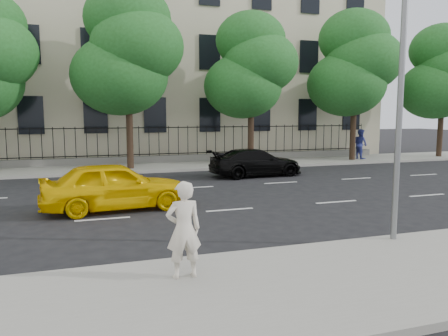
# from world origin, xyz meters

# --- Properties ---
(ground) EXTENTS (120.00, 120.00, 0.00)m
(ground) POSITION_xyz_m (0.00, 0.00, 0.00)
(ground) COLOR black
(ground) RESTS_ON ground
(near_sidewalk) EXTENTS (60.00, 4.00, 0.15)m
(near_sidewalk) POSITION_xyz_m (0.00, -4.00, 0.07)
(near_sidewalk) COLOR gray
(near_sidewalk) RESTS_ON ground
(far_sidewalk) EXTENTS (60.00, 4.00, 0.15)m
(far_sidewalk) POSITION_xyz_m (0.00, 14.00, 0.07)
(far_sidewalk) COLOR gray
(far_sidewalk) RESTS_ON ground
(lane_markings) EXTENTS (49.60, 4.62, 0.01)m
(lane_markings) POSITION_xyz_m (0.00, 4.75, 0.01)
(lane_markings) COLOR silver
(lane_markings) RESTS_ON ground
(masonry_building) EXTENTS (34.60, 12.11, 18.50)m
(masonry_building) POSITION_xyz_m (0.00, 22.95, 9.02)
(masonry_building) COLOR beige
(masonry_building) RESTS_ON ground
(iron_fence) EXTENTS (30.00, 0.50, 2.20)m
(iron_fence) POSITION_xyz_m (0.00, 15.70, 0.65)
(iron_fence) COLOR slate
(iron_fence) RESTS_ON far_sidewalk
(street_light) EXTENTS (0.25, 3.32, 8.05)m
(street_light) POSITION_xyz_m (2.50, -1.77, 5.15)
(street_light) COLOR slate
(street_light) RESTS_ON near_sidewalk
(tree_c) EXTENTS (5.89, 5.50, 9.80)m
(tree_c) POSITION_xyz_m (-1.96, 13.36, 6.41)
(tree_c) COLOR #382619
(tree_c) RESTS_ON far_sidewalk
(tree_d) EXTENTS (5.34, 4.94, 8.84)m
(tree_d) POSITION_xyz_m (5.04, 13.36, 5.84)
(tree_d) COLOR #382619
(tree_d) RESTS_ON far_sidewalk
(tree_e) EXTENTS (5.71, 5.31, 9.46)m
(tree_e) POSITION_xyz_m (12.04, 13.36, 6.20)
(tree_e) COLOR #382619
(tree_e) RESTS_ON far_sidewalk
(tree_f) EXTENTS (5.52, 5.12, 9.01)m
(tree_f) POSITION_xyz_m (19.04, 13.36, 5.88)
(tree_f) COLOR #382619
(tree_f) RESTS_ON far_sidewalk
(yellow_taxi) EXTENTS (4.80, 2.28, 1.59)m
(yellow_taxi) POSITION_xyz_m (-3.54, 3.69, 0.79)
(yellow_taxi) COLOR #EEBC00
(yellow_taxi) RESTS_ON ground
(black_sedan) EXTENTS (4.83, 2.23, 1.37)m
(black_sedan) POSITION_xyz_m (3.73, 9.32, 0.68)
(black_sedan) COLOR black
(black_sedan) RESTS_ON ground
(woman_near) EXTENTS (0.66, 0.44, 1.79)m
(woman_near) POSITION_xyz_m (-2.82, -3.13, 1.04)
(woman_near) COLOR beige
(woman_near) RESTS_ON near_sidewalk
(pedestrian_far) EXTENTS (0.80, 1.00, 1.94)m
(pedestrian_far) POSITION_xyz_m (12.79, 13.46, 1.12)
(pedestrian_far) COLOR navy
(pedestrian_far) RESTS_ON far_sidewalk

